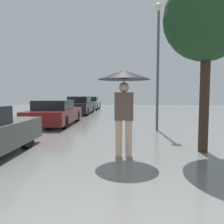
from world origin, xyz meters
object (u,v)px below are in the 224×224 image
at_px(tree, 207,19).
at_px(pedestrian, 124,87).
at_px(parked_car_second, 55,113).
at_px(parked_car_farthest, 91,103).
at_px(parked_car_third, 80,106).
at_px(street_lamp, 158,49).

bearing_deg(tree, pedestrian, -166.24).
xyz_separation_m(parked_car_second, parked_car_farthest, (0.11, 11.25, 0.03)).
distance_m(parked_car_farthest, tree, 17.08).
bearing_deg(parked_car_third, tree, -64.46).
relative_size(parked_car_second, parked_car_third, 0.90).
xyz_separation_m(pedestrian, street_lamp, (1.39, 3.86, 1.64)).
height_order(pedestrian, tree, tree).
relative_size(pedestrian, parked_car_second, 0.48).
relative_size(parked_car_second, street_lamp, 0.83).
relative_size(parked_car_second, tree, 0.95).
xyz_separation_m(parked_car_second, tree, (5.26, -4.82, 2.72)).
bearing_deg(parked_car_second, street_lamp, -17.33).
bearing_deg(parked_car_third, parked_car_second, -90.50).
xyz_separation_m(pedestrian, parked_car_third, (-3.21, 11.39, -1.02)).
bearing_deg(parked_car_farthest, parked_car_second, -90.57).
bearing_deg(parked_car_second, pedestrian, -58.42).
relative_size(parked_car_farthest, tree, 0.89).
relative_size(parked_car_farthest, street_lamp, 0.78).
height_order(parked_car_third, tree, tree).
xyz_separation_m(parked_car_farthest, tree, (5.15, -16.07, 2.69)).
height_order(parked_car_second, parked_car_third, parked_car_third).
xyz_separation_m(parked_car_third, tree, (5.21, -10.90, 2.67)).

